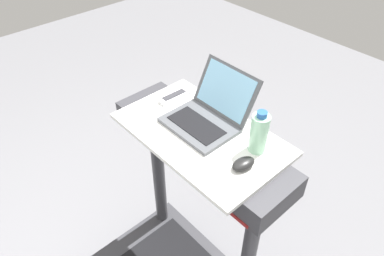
# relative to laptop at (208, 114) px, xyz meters

# --- Properties ---
(desk_board) EXTENTS (0.73, 0.44, 0.02)m
(desk_board) POSITION_rel_laptop_xyz_m (0.03, -0.07, -0.06)
(desk_board) COLOR white
(desk_board) RESTS_ON treadmill_base
(laptop) EXTENTS (0.30, 0.32, 0.22)m
(laptop) POSITION_rel_laptop_xyz_m (0.00, 0.00, 0.00)
(laptop) COLOR #515459
(laptop) RESTS_ON desk_board
(computer_mouse) EXTENTS (0.07, 0.11, 0.03)m
(computer_mouse) POSITION_rel_laptop_xyz_m (0.29, -0.09, -0.03)
(computer_mouse) COLOR black
(computer_mouse) RESTS_ON desk_board
(water_bottle) EXTENTS (0.07, 0.07, 0.19)m
(water_bottle) POSITION_rel_laptop_xyz_m (0.26, 0.02, 0.04)
(water_bottle) COLOR #9EDBB2
(water_bottle) RESTS_ON desk_board
(tv_remote) EXTENTS (0.05, 0.16, 0.02)m
(tv_remote) POSITION_rel_laptop_xyz_m (-0.23, 0.01, -0.03)
(tv_remote) COLOR silver
(tv_remote) RESTS_ON desk_board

